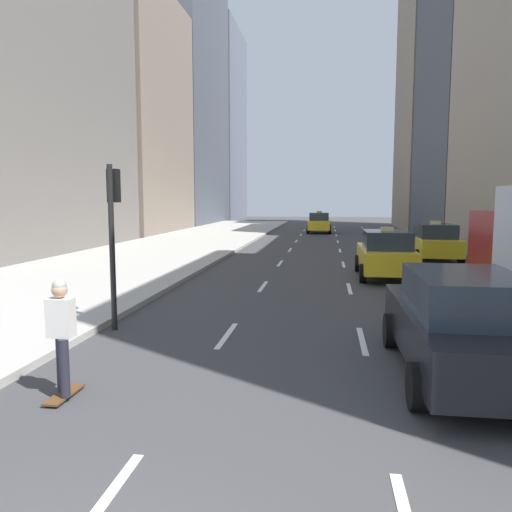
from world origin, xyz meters
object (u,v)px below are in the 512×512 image
taxi_second (386,254)px  skateboarder (61,333)px  sedan_black_near (461,324)px  taxi_lead (319,223)px  taxi_third (434,242)px  traffic_light_pole (113,220)px

taxi_second → skateboarder: taxi_second is taller
sedan_black_near → skateboarder: 6.12m
taxi_lead → taxi_second: bearing=-83.4°
taxi_third → taxi_second: bearing=-117.1°
taxi_second → skateboarder: size_ratio=2.52×
taxi_lead → sedan_black_near: 34.75m
taxi_lead → taxi_third: same height
taxi_lead → sedan_black_near: size_ratio=0.93×
taxi_lead → traffic_light_pole: bearing=-96.9°
taxi_lead → taxi_third: size_ratio=1.00×
taxi_lead → skateboarder: size_ratio=2.52×
skateboarder → traffic_light_pole: 4.16m
taxi_third → sedan_black_near: (-2.80, -15.89, -0.00)m
taxi_second → traffic_light_pole: traffic_light_pole is taller
sedan_black_near → taxi_second: bearing=90.0°
skateboarder → sedan_black_near: bearing=16.0°
taxi_second → taxi_third: bearing=62.9°
taxi_lead → taxi_second: 24.37m
traffic_light_pole → taxi_third: bearing=55.3°
taxi_second → taxi_third: (2.80, 5.47, 0.00)m
skateboarder → taxi_third: bearing=63.7°
sedan_black_near → traffic_light_pole: size_ratio=1.32×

